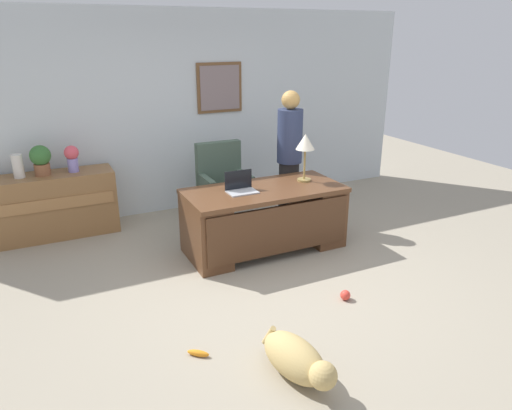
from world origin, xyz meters
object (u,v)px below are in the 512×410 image
at_px(potted_plant, 41,159).
at_px(dog_toy_bone, 198,353).
at_px(credenza, 52,205).
at_px(laptop, 240,187).
at_px(dog_toy_ball, 345,295).
at_px(desk, 265,217).
at_px(vase_empty, 18,166).
at_px(person_standing, 289,157).
at_px(desk_lamp, 305,145).
at_px(armchair, 224,188).
at_px(vase_with_flowers, 72,157).
at_px(dog_lying, 297,360).

relative_size(potted_plant, dog_toy_bone, 1.98).
xyz_separation_m(credenza, laptop, (1.88, -1.45, 0.40)).
bearing_deg(potted_plant, dog_toy_ball, -49.73).
height_order(desk, vase_empty, vase_empty).
xyz_separation_m(person_standing, vase_empty, (-3.12, 0.87, 0.03)).
height_order(credenza, person_standing, person_standing).
bearing_deg(person_standing, desk, -136.30).
distance_m(laptop, desk_lamp, 0.92).
height_order(credenza, armchair, armchair).
bearing_deg(desk, armchair, 96.68).
height_order(laptop, dog_toy_bone, laptop).
xyz_separation_m(armchair, person_standing, (0.77, -0.35, 0.42)).
distance_m(laptop, vase_empty, 2.62).
distance_m(desk, vase_with_flowers, 2.46).
relative_size(person_standing, laptop, 5.39).
relative_size(dog_lying, dog_toy_ball, 7.97).
xyz_separation_m(credenza, armchair, (2.05, -0.52, 0.08)).
relative_size(dog_lying, potted_plant, 2.13).
bearing_deg(vase_with_flowers, credenza, -179.74).
bearing_deg(laptop, credenza, 142.46).
height_order(armchair, desk_lamp, desk_lamp).
height_order(person_standing, dog_toy_ball, person_standing).
bearing_deg(laptop, dog_lying, -103.17).
relative_size(person_standing, dog_lying, 2.24).
height_order(credenza, vase_with_flowers, vase_with_flowers).
height_order(laptop, potted_plant, potted_plant).
bearing_deg(credenza, desk_lamp, -27.25).
bearing_deg(laptop, potted_plant, 143.07).
bearing_deg(armchair, vase_empty, 167.53).
height_order(desk_lamp, dog_toy_ball, desk_lamp).
relative_size(credenza, vase_empty, 5.39).
bearing_deg(desk_lamp, dog_lying, -121.79).
xyz_separation_m(laptop, potted_plant, (-1.93, 1.45, 0.19)).
bearing_deg(vase_empty, potted_plant, 0.00).
height_order(desk, armchair, armchair).
bearing_deg(vase_empty, desk, -31.27).
height_order(dog_lying, vase_empty, vase_empty).
bearing_deg(dog_toy_ball, vase_with_flowers, 125.94).
bearing_deg(desk_lamp, armchair, 127.17).
bearing_deg(vase_with_flowers, desk, -38.71).
bearing_deg(armchair, dog_toy_ball, -82.71).
bearing_deg(vase_empty, credenza, -0.26).
relative_size(person_standing, vase_empty, 6.21).
height_order(dog_lying, laptop, laptop).
distance_m(dog_lying, laptop, 2.26).
relative_size(desk_lamp, dog_toy_bone, 3.08).
distance_m(potted_plant, dog_toy_ball, 3.82).
distance_m(vase_with_flowers, dog_toy_bone, 3.20).
height_order(armchair, vase_empty, vase_empty).
bearing_deg(dog_lying, desk_lamp, 58.21).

